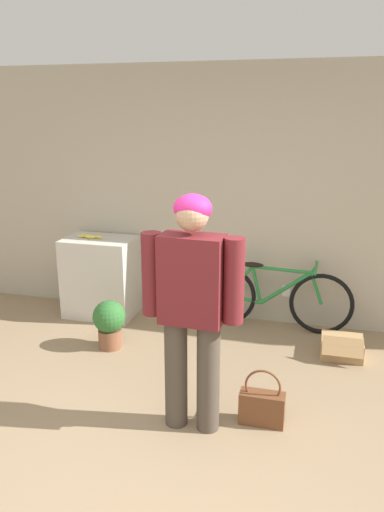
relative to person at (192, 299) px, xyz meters
name	(u,v)px	position (x,y,z in m)	size (l,w,h in m)	color
ground_plane	(143,506)	(-0.07, -0.80, -0.95)	(14.00, 14.00, 0.00)	#937A5B
wall_back	(236,197)	(-0.07, 2.01, 0.35)	(8.00, 0.07, 2.60)	#B7AD99
side_shelf	(101,277)	(-1.47, 1.71, -0.53)	(0.73, 0.51, 0.85)	beige
person	(192,299)	(0.00, 0.00, 0.00)	(0.68, 0.25, 1.64)	#4C4238
bicycle	(272,297)	(0.36, 1.80, -0.61)	(1.59, 0.46, 0.70)	black
banana	(90,236)	(-1.56, 1.69, -0.08)	(0.29, 0.08, 0.04)	#EAD64C
handbag	(262,406)	(0.47, 0.15, -0.82)	(0.32, 0.13, 0.42)	brown
cardboard_box	(342,347)	(1.04, 1.36, -0.86)	(0.37, 0.38, 0.23)	tan
potted_plant	(109,322)	(-1.05, 0.97, -0.69)	(0.30, 0.30, 0.46)	brown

